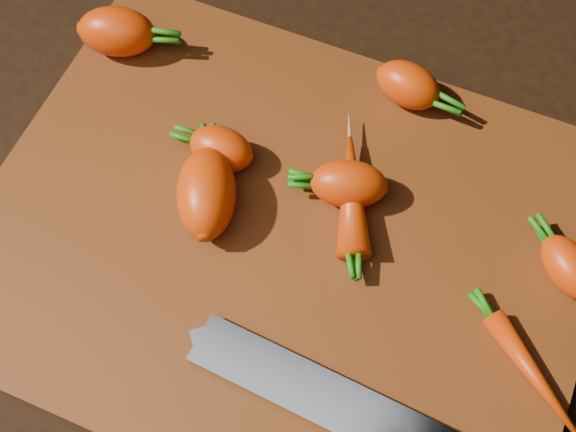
% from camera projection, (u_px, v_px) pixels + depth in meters
% --- Properties ---
extents(ground, '(2.00, 2.00, 0.01)m').
position_uv_depth(ground, '(283.00, 245.00, 0.67)').
color(ground, black).
extents(cutting_board, '(0.50, 0.40, 0.01)m').
position_uv_depth(cutting_board, '(283.00, 239.00, 0.66)').
color(cutting_board, '#542308').
rests_on(cutting_board, ground).
extents(carrot_0, '(0.08, 0.06, 0.05)m').
position_uv_depth(carrot_0, '(117.00, 32.00, 0.73)').
color(carrot_0, '#EE3D07').
rests_on(carrot_0, cutting_board).
extents(carrot_1, '(0.06, 0.04, 0.04)m').
position_uv_depth(carrot_1, '(221.00, 149.00, 0.67)').
color(carrot_1, '#EE3D07').
rests_on(carrot_1, cutting_board).
extents(carrot_2, '(0.08, 0.10, 0.05)m').
position_uv_depth(carrot_2, '(206.00, 193.00, 0.65)').
color(carrot_2, '#EE3D07').
rests_on(carrot_2, cutting_board).
extents(carrot_3, '(0.07, 0.06, 0.04)m').
position_uv_depth(carrot_3, '(349.00, 184.00, 0.66)').
color(carrot_3, '#EE3D07').
rests_on(carrot_3, cutting_board).
extents(carrot_4, '(0.07, 0.05, 0.04)m').
position_uv_depth(carrot_4, '(408.00, 85.00, 0.70)').
color(carrot_4, '#EE3D07').
rests_on(carrot_4, cutting_board).
extents(carrot_5, '(0.07, 0.06, 0.03)m').
position_uv_depth(carrot_5, '(569.00, 268.00, 0.63)').
color(carrot_5, '#EE3D07').
rests_on(carrot_5, cutting_board).
extents(carrot_6, '(0.10, 0.08, 0.02)m').
position_uv_depth(carrot_6, '(536.00, 378.00, 0.59)').
color(carrot_6, '#EE3D07').
rests_on(carrot_6, cutting_board).
extents(carrot_7, '(0.07, 0.11, 0.03)m').
position_uv_depth(carrot_7, '(352.00, 194.00, 0.66)').
color(carrot_7, '#EE3D07').
rests_on(carrot_7, cutting_board).
extents(knife, '(0.36, 0.05, 0.02)m').
position_uv_depth(knife, '(359.00, 414.00, 0.58)').
color(knife, gray).
rests_on(knife, cutting_board).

